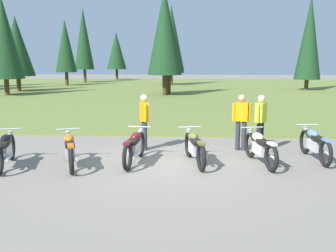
{
  "coord_description": "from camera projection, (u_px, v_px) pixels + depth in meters",
  "views": [
    {
      "loc": [
        0.62,
        -9.23,
        2.6
      ],
      "look_at": [
        0.0,
        0.6,
        0.9
      ],
      "focal_mm": 39.66,
      "sensor_mm": 36.0,
      "label": 1
    }
  ],
  "objects": [
    {
      "name": "rider_checking_bike",
      "position": [
        144.0,
        118.0,
        11.01
      ],
      "size": [
        0.31,
        0.53,
        1.67
      ],
      "color": "#2D2D38",
      "rests_on": "ground"
    },
    {
      "name": "motorcycle_olive",
      "position": [
        195.0,
        147.0,
        9.57
      ],
      "size": [
        0.73,
        2.07,
        0.88
      ],
      "color": "black",
      "rests_on": "ground"
    },
    {
      "name": "motorcycle_maroon",
      "position": [
        135.0,
        147.0,
        9.61
      ],
      "size": [
        0.62,
        2.1,
        0.88
      ],
      "color": "black",
      "rests_on": "ground"
    },
    {
      "name": "forest_treeline",
      "position": [
        87.0,
        40.0,
        36.1
      ],
      "size": [
        34.75,
        28.99,
        9.15
      ],
      "color": "#47331E",
      "rests_on": "ground"
    },
    {
      "name": "motorcycle_orange",
      "position": [
        70.0,
        150.0,
        9.29
      ],
      "size": [
        0.93,
        2.0,
        0.88
      ],
      "color": "black",
      "rests_on": "ground"
    },
    {
      "name": "rider_near_row_end",
      "position": [
        241.0,
        119.0,
        10.95
      ],
      "size": [
        0.54,
        0.28,
        1.67
      ],
      "color": "#2D2D38",
      "rests_on": "ground"
    },
    {
      "name": "grass_moorland",
      "position": [
        185.0,
        90.0,
        34.66
      ],
      "size": [
        80.0,
        44.0,
        0.1
      ],
      "primitive_type": "cube",
      "color": "olive",
      "rests_on": "ground"
    },
    {
      "name": "rider_with_back_turned",
      "position": [
        261.0,
        120.0,
        10.77
      ],
      "size": [
        0.38,
        0.48,
        1.67
      ],
      "color": "black",
      "rests_on": "ground"
    },
    {
      "name": "ground_plane",
      "position": [
        167.0,
        164.0,
        9.55
      ],
      "size": [
        140.0,
        140.0,
        0.0
      ],
      "primitive_type": "plane",
      "color": "gray"
    },
    {
      "name": "motorcycle_cream",
      "position": [
        260.0,
        147.0,
        9.52
      ],
      "size": [
        0.72,
        2.08,
        0.88
      ],
      "color": "black",
      "rests_on": "ground"
    },
    {
      "name": "motorcycle_sky_blue",
      "position": [
        315.0,
        144.0,
        9.94
      ],
      "size": [
        0.62,
        2.1,
        0.88
      ],
      "color": "black",
      "rests_on": "ground"
    },
    {
      "name": "motorcycle_black",
      "position": [
        5.0,
        150.0,
        9.27
      ],
      "size": [
        0.79,
        2.05,
        0.88
      ],
      "color": "black",
      "rests_on": "ground"
    }
  ]
}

